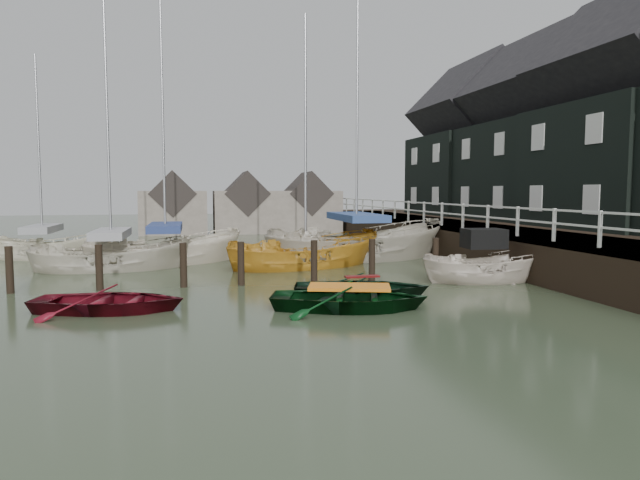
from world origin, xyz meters
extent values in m
plane|color=#313C26|center=(0.00, 0.00, 0.00)|extent=(120.00, 120.00, 0.00)
cube|color=black|center=(9.50, 10.00, 1.40)|extent=(3.00, 32.00, 0.20)
cube|color=silver|center=(8.00, 10.00, 2.45)|extent=(0.06, 32.00, 0.06)
cube|color=silver|center=(8.00, 10.00, 2.05)|extent=(0.06, 32.00, 0.06)
cube|color=black|center=(15.00, 10.00, 0.00)|extent=(14.00, 38.00, 1.50)
cube|color=black|center=(15.00, 5.00, 4.00)|extent=(6.40, 7.00, 5.00)
cube|color=black|center=(15.00, 5.00, 8.25)|extent=(6.52, 7.14, 6.52)
cube|color=black|center=(15.00, 12.00, 4.00)|extent=(6.00, 7.00, 5.00)
cube|color=black|center=(15.00, 12.00, 8.25)|extent=(6.11, 7.14, 6.11)
cube|color=black|center=(15.00, 19.00, 4.00)|extent=(6.40, 7.00, 5.00)
cube|color=black|center=(15.00, 19.00, 8.25)|extent=(6.52, 7.14, 6.52)
cylinder|color=black|center=(-8.00, 3.00, 0.50)|extent=(0.22, 0.22, 1.80)
cylinder|color=black|center=(-5.50, 3.00, 0.50)|extent=(0.22, 0.22, 1.80)
cylinder|color=black|center=(-3.00, 3.00, 0.50)|extent=(0.22, 0.22, 1.80)
cylinder|color=black|center=(-1.20, 3.00, 0.50)|extent=(0.22, 0.22, 1.80)
cylinder|color=black|center=(1.20, 3.00, 0.50)|extent=(0.22, 0.22, 1.80)
cylinder|color=black|center=(3.20, 3.00, 0.50)|extent=(0.22, 0.22, 1.80)
cylinder|color=black|center=(5.50, 3.00, 0.50)|extent=(0.22, 0.22, 1.80)
cube|color=#665B51|center=(-4.00, 26.00, 1.50)|extent=(4.50, 4.00, 3.00)
cube|color=#282321|center=(-4.00, 26.00, 2.80)|extent=(3.18, 4.08, 3.18)
cube|color=#665B51|center=(1.00, 26.00, 1.50)|extent=(4.50, 4.00, 3.00)
cube|color=#282321|center=(1.00, 26.00, 2.80)|extent=(3.18, 4.08, 3.18)
cube|color=#665B51|center=(5.50, 26.00, 1.50)|extent=(4.50, 4.00, 3.00)
cube|color=#282321|center=(5.50, 26.00, 2.80)|extent=(3.18, 4.08, 3.18)
imported|color=#5B0D18|center=(-4.78, -0.27, 0.00)|extent=(4.23, 3.40, 0.78)
imported|color=black|center=(1.20, -1.36, 0.00)|extent=(4.63, 3.86, 0.83)
imported|color=black|center=(2.00, 0.16, 0.00)|extent=(4.39, 3.59, 0.79)
imported|color=beige|center=(6.80, 1.86, 0.00)|extent=(4.49, 2.01, 1.69)
cube|color=black|center=(6.80, 2.06, 1.44)|extent=(1.38, 1.11, 0.65)
imported|color=beige|center=(-5.76, 7.66, 0.00)|extent=(6.06, 2.54, 2.30)
cylinder|color=#B2B2B7|center=(-5.76, 7.66, 5.94)|extent=(0.10, 0.10, 9.34)
cube|color=gray|center=(-5.76, 7.66, 1.39)|extent=(3.33, 1.36, 0.30)
imported|color=beige|center=(-3.81, 9.12, 0.00)|extent=(6.95, 4.12, 2.52)
cylinder|color=#B2B2B7|center=(-3.81, 9.12, 6.20)|extent=(0.10, 0.10, 9.62)
cube|color=navy|center=(-3.81, 9.12, 1.51)|extent=(3.81, 2.22, 0.30)
imported|color=#C48724|center=(1.69, 6.93, 0.00)|extent=(7.06, 4.14, 2.56)
cylinder|color=#B2B2B7|center=(1.69, 6.93, 5.62)|extent=(0.10, 0.10, 8.42)
imported|color=#BAB19E|center=(4.34, 8.82, 0.00)|extent=(8.42, 3.58, 3.19)
cylinder|color=#B2B2B7|center=(4.34, 8.82, 6.91)|extent=(0.10, 0.10, 10.32)
cube|color=navy|center=(4.34, 8.82, 1.87)|extent=(4.63, 1.91, 0.30)
imported|color=silver|center=(-9.26, 12.14, 0.00)|extent=(6.11, 3.96, 2.21)
cylinder|color=#B2B2B7|center=(-9.26, 12.14, 5.07)|extent=(0.10, 0.10, 7.71)
cube|color=gray|center=(-9.26, 12.14, 1.34)|extent=(3.35, 2.14, 0.30)
camera|label=1|loc=(-2.66, -15.27, 3.04)|focal=32.00mm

